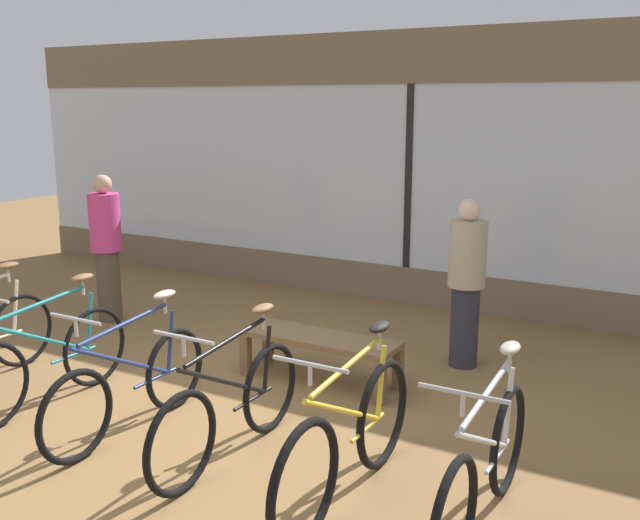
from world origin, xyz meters
TOP-DOWN VIEW (x-y plane):
  - ground_plane at (0.00, 0.00)m, footprint 24.00×24.00m
  - shop_back_wall at (0.00, 4.02)m, footprint 12.00×0.08m
  - bicycle_left at (-1.34, -0.17)m, footprint 0.46×1.71m
  - bicycle_center_left at (-0.42, -0.19)m, footprint 0.46×1.66m
  - bicycle_center_right at (0.46, -0.16)m, footprint 0.46×1.67m
  - bicycle_right at (1.40, -0.24)m, footprint 0.46×1.76m
  - bicycle_far_right at (2.21, -0.16)m, footprint 0.46×1.71m
  - display_bench at (0.32, 1.33)m, footprint 1.40×0.44m
  - customer_near_rack at (1.28, 2.33)m, footprint 0.44×0.44m
  - customer_by_window at (-2.64, 1.77)m, footprint 0.56×0.53m

SIDE VIEW (x-z plane):
  - ground_plane at x=0.00m, z-range 0.00..0.00m
  - display_bench at x=0.32m, z-range 0.14..0.56m
  - bicycle_center_left at x=-0.42m, z-range -0.13..0.88m
  - bicycle_center_right at x=0.46m, z-range -0.13..0.89m
  - bicycle_far_right at x=2.21m, z-range -0.13..0.90m
  - bicycle_left at x=-1.34m, z-range -0.12..0.90m
  - bicycle_right at x=1.40m, z-range -0.13..0.92m
  - customer_near_rack at x=1.28m, z-range 0.03..1.59m
  - customer_by_window at x=-2.64m, z-range 0.06..1.69m
  - shop_back_wall at x=0.00m, z-range 0.04..3.24m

